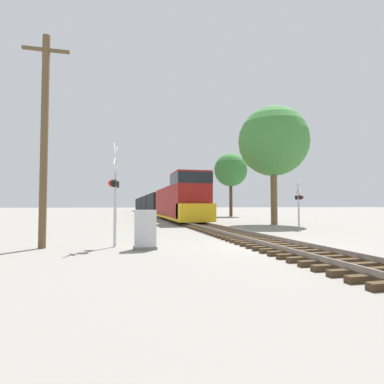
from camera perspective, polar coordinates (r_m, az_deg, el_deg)
ground_plane at (r=13.05m, az=15.10°, el=-10.00°), size 400.00×400.00×0.00m
rail_track_bed at (r=13.03m, az=15.09°, el=-9.41°), size 2.60×160.00×0.31m
freight_train at (r=60.29m, az=-7.58°, el=-2.26°), size 3.10×75.98×4.70m
crossing_signal_near at (r=12.79m, az=-14.51°, el=0.78°), size 0.43×1.01×4.23m
crossing_signal_far at (r=22.47m, az=19.70°, el=-1.46°), size 0.50×1.01×3.42m
relay_cabinet at (r=11.86m, az=-8.90°, el=-7.15°), size 0.90×0.51×1.53m
utility_pole at (r=13.66m, az=-26.31°, el=9.34°), size 1.80×0.29×8.67m
tree_far_right at (r=28.05m, az=15.23°, el=9.25°), size 6.21×6.21×10.53m
tree_mid_background at (r=46.09m, az=7.39°, el=4.15°), size 5.03×5.03×9.60m
tree_deep_background at (r=67.47m, az=-1.32°, el=2.11°), size 4.19×4.19×9.33m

